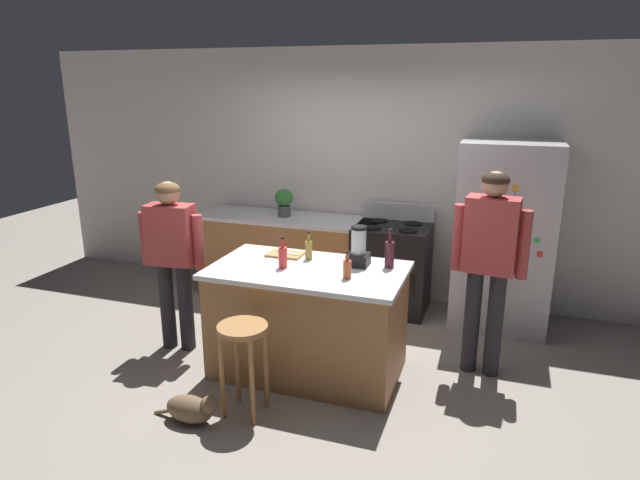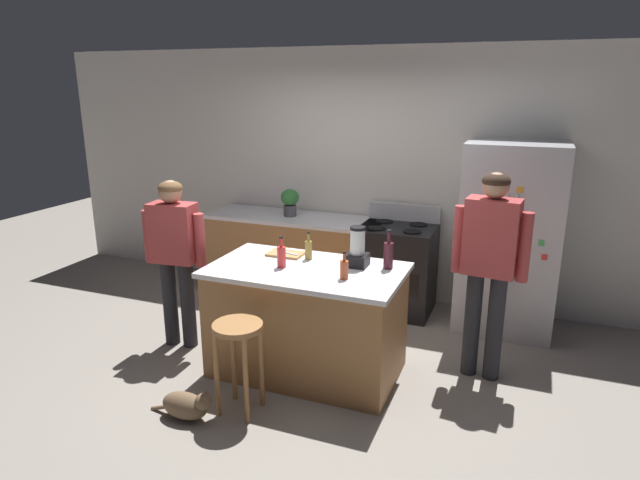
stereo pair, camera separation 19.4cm
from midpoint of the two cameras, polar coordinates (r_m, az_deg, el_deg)
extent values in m
plane|color=gray|center=(4.74, -2.41, -13.41)|extent=(14.00, 14.00, 0.00)
cube|color=silver|center=(6.06, 4.19, 6.74)|extent=(8.00, 0.10, 2.70)
cube|color=#9E6B3D|center=(4.54, -2.48, -8.62)|extent=(1.49, 0.84, 0.87)
cube|color=silver|center=(4.37, -2.55, -3.19)|extent=(1.55, 0.90, 0.04)
cube|color=#9E6B3D|center=(6.16, -4.17, -1.86)|extent=(2.00, 0.64, 0.87)
cube|color=silver|center=(6.04, -4.25, 2.25)|extent=(2.00, 0.64, 0.04)
cube|color=#B7BABF|center=(5.52, 17.66, 0.36)|extent=(0.90, 0.70, 1.81)
cylinder|color=#B7BABF|center=(5.14, 17.16, 0.32)|extent=(0.02, 0.02, 0.82)
cylinder|color=#B7BABF|center=(5.14, 18.05, 0.24)|extent=(0.02, 0.02, 0.82)
cube|color=red|center=(5.10, 19.37, 2.42)|extent=(0.05, 0.01, 0.05)
cube|color=orange|center=(5.11, 18.56, 2.31)|extent=(0.05, 0.01, 0.05)
cube|color=red|center=(5.20, 20.92, -1.40)|extent=(0.05, 0.01, 0.05)
cube|color=yellow|center=(5.22, 17.76, -2.18)|extent=(0.05, 0.01, 0.05)
cube|color=orange|center=(5.06, 18.64, 5.13)|extent=(0.05, 0.01, 0.05)
cube|color=#3FB259|center=(5.16, 20.63, -0.05)|extent=(0.05, 0.01, 0.05)
cube|color=black|center=(5.79, 6.50, -2.92)|extent=(0.76, 0.64, 0.91)
cube|color=black|center=(5.50, 5.74, -4.42)|extent=(0.60, 0.01, 0.24)
cube|color=#B7BABF|center=(5.91, 7.29, 2.96)|extent=(0.76, 0.06, 0.18)
cylinder|color=black|center=(5.55, 4.50, 1.29)|extent=(0.18, 0.18, 0.01)
cylinder|color=black|center=(5.48, 8.15, 0.97)|extent=(0.18, 0.18, 0.01)
cylinder|color=black|center=(5.83, 5.24, 2.00)|extent=(0.18, 0.18, 0.01)
cylinder|color=black|center=(5.76, 8.72, 1.71)|extent=(0.18, 0.18, 0.01)
cylinder|color=#26262B|center=(5.17, -16.64, -6.51)|extent=(0.14, 0.14, 0.81)
cylinder|color=#26262B|center=(5.09, -14.86, -6.74)|extent=(0.14, 0.14, 0.81)
cube|color=#B23F3F|center=(4.92, -16.34, 0.55)|extent=(0.42, 0.26, 0.53)
cylinder|color=#B23F3F|center=(5.06, -18.79, 0.16)|extent=(0.10, 0.10, 0.47)
cylinder|color=#B23F3F|center=(4.82, -13.69, -0.19)|extent=(0.10, 0.10, 0.47)
sphere|color=tan|center=(4.84, -16.68, 4.69)|extent=(0.22, 0.22, 0.20)
ellipsoid|color=brown|center=(4.83, -16.71, 5.10)|extent=(0.23, 0.23, 0.12)
cylinder|color=#26262B|center=(4.68, 16.56, -8.43)|extent=(0.14, 0.14, 0.89)
cylinder|color=#26262B|center=(4.70, 14.38, -8.13)|extent=(0.14, 0.14, 0.89)
cube|color=#B23F3F|center=(4.44, 16.18, 0.51)|extent=(0.42, 0.26, 0.60)
cylinder|color=#B23F3F|center=(4.43, 19.32, -0.49)|extent=(0.10, 0.10, 0.54)
cylinder|color=#B23F3F|center=(4.49, 12.99, 0.26)|extent=(0.10, 0.10, 0.54)
sphere|color=tan|center=(4.35, 16.59, 5.58)|extent=(0.22, 0.22, 0.20)
ellipsoid|color=#332319|center=(4.35, 16.63, 6.03)|extent=(0.23, 0.23, 0.12)
cylinder|color=#9E6B3D|center=(3.94, -9.49, -9.04)|extent=(0.36, 0.36, 0.04)
cylinder|color=#9E6B3D|center=(4.06, -11.55, -13.85)|extent=(0.04, 0.04, 0.65)
cylinder|color=#9E6B3D|center=(3.96, -8.53, -14.53)|extent=(0.04, 0.04, 0.65)
cylinder|color=#9E6B3D|center=(4.24, -9.93, -12.42)|extent=(0.04, 0.04, 0.65)
cylinder|color=#9E6B3D|center=(4.14, -7.02, -13.01)|extent=(0.04, 0.04, 0.65)
ellipsoid|color=brown|center=(4.20, -14.78, -16.66)|extent=(0.36, 0.18, 0.20)
sphere|color=brown|center=(4.08, -12.90, -16.36)|extent=(0.12, 0.12, 0.12)
cone|color=brown|center=(4.02, -13.06, -15.88)|extent=(0.04, 0.04, 0.03)
cone|color=brown|center=(4.07, -12.60, -15.48)|extent=(0.04, 0.04, 0.03)
cylinder|color=brown|center=(4.33, -17.03, -16.67)|extent=(0.20, 0.03, 0.10)
cylinder|color=#4C4C51|center=(6.03, -4.67, 3.03)|extent=(0.14, 0.14, 0.12)
ellipsoid|color=#337A38|center=(6.00, -4.71, 4.42)|extent=(0.20, 0.20, 0.18)
cube|color=black|center=(4.41, 2.75, -2.05)|extent=(0.17, 0.17, 0.10)
cylinder|color=silver|center=(4.36, 2.78, -0.16)|extent=(0.12, 0.12, 0.20)
cylinder|color=black|center=(4.33, 2.80, 1.28)|extent=(0.12, 0.12, 0.02)
cylinder|color=#B24C26|center=(4.11, 1.50, -3.09)|extent=(0.06, 0.06, 0.14)
cylinder|color=#B24C26|center=(4.08, 1.51, -1.77)|extent=(0.02, 0.02, 0.06)
cylinder|color=black|center=(4.07, 1.51, -1.26)|extent=(0.03, 0.03, 0.02)
cylinder|color=red|center=(4.36, -5.16, -1.85)|extent=(0.07, 0.07, 0.17)
cylinder|color=red|center=(4.32, -5.20, -0.33)|extent=(0.03, 0.03, 0.07)
cylinder|color=black|center=(4.31, -5.22, 0.23)|extent=(0.03, 0.03, 0.02)
cylinder|color=#471923|center=(4.36, 6.00, -1.55)|extent=(0.08, 0.08, 0.21)
cylinder|color=#471923|center=(4.32, 6.05, 0.35)|extent=(0.03, 0.03, 0.09)
cylinder|color=black|center=(4.31, 6.07, 1.03)|extent=(0.03, 0.03, 0.02)
cylinder|color=olive|center=(4.55, -2.39, -1.09)|extent=(0.06, 0.06, 0.15)
cylinder|color=olive|center=(4.52, -2.41, 0.24)|extent=(0.02, 0.02, 0.07)
cylinder|color=black|center=(4.51, -2.41, 0.74)|extent=(0.03, 0.03, 0.02)
cube|color=#B7844C|center=(4.68, -4.82, -1.50)|extent=(0.30, 0.20, 0.02)
cube|color=#B7BABF|center=(4.67, -4.60, -1.38)|extent=(0.22, 0.09, 0.01)
camera|label=1|loc=(0.10, -91.21, -0.35)|focal=30.75mm
camera|label=2|loc=(0.10, 88.79, 0.35)|focal=30.75mm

